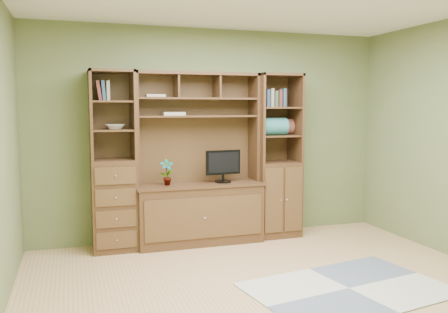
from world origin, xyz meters
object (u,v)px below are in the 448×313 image
object	(u,v)px
center_hutch	(199,159)
monitor	(223,160)
right_tower	(276,156)
left_tower	(113,161)

from	to	relation	value
center_hutch	monitor	world-z (taller)	center_hutch
center_hutch	right_tower	xyz separation A→B (m)	(1.02, 0.04, 0.00)
monitor	center_hutch	bearing A→B (deg)	168.18
left_tower	right_tower	distance (m)	2.02
left_tower	center_hutch	bearing A→B (deg)	-2.29
center_hutch	monitor	distance (m)	0.29
center_hutch	monitor	bearing A→B (deg)	-6.87
left_tower	monitor	bearing A→B (deg)	-3.33
center_hutch	left_tower	bearing A→B (deg)	177.71
left_tower	monitor	xyz separation A→B (m)	(1.29, -0.07, -0.03)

